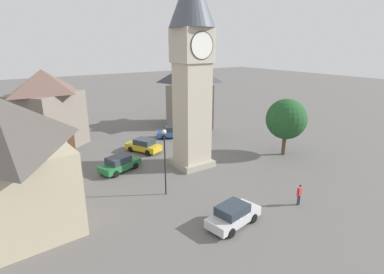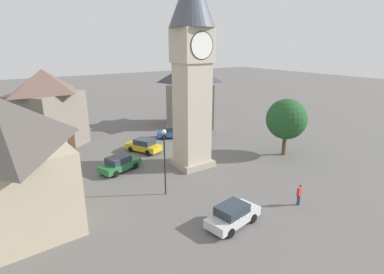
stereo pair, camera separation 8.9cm
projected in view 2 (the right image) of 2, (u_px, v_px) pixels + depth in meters
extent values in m
plane|color=#605E5B|center=(192.00, 165.00, 31.14)|extent=(200.00, 200.00, 0.00)
cube|color=#A59C89|center=(192.00, 162.00, 31.05)|extent=(3.49, 3.49, 0.60)
cube|color=#B7AD99|center=(192.00, 113.00, 29.55)|extent=(2.79, 2.79, 9.62)
cube|color=#B7AD99|center=(192.00, 45.00, 27.68)|extent=(3.12, 3.12, 3.07)
cylinder|color=white|center=(183.00, 45.00, 28.94)|extent=(2.34, 0.04, 2.34)
torus|color=black|center=(183.00, 45.00, 28.95)|extent=(2.40, 0.06, 2.40)
cube|color=black|center=(182.00, 42.00, 28.90)|extent=(0.05, 0.02, 0.66)
cube|color=black|center=(186.00, 45.00, 29.16)|extent=(0.89, 0.02, 0.04)
cylinder|color=white|center=(202.00, 45.00, 26.42)|extent=(2.34, 0.04, 2.34)
torus|color=black|center=(202.00, 45.00, 26.41)|extent=(2.40, 0.06, 2.40)
cube|color=#2D5BB7|center=(173.00, 133.00, 40.03)|extent=(4.44, 3.24, 0.64)
cube|color=#28333D|center=(174.00, 129.00, 39.87)|extent=(2.56, 2.29, 0.64)
cylinder|color=black|center=(164.00, 137.00, 39.16)|extent=(0.67, 0.46, 0.64)
cylinder|color=black|center=(163.00, 134.00, 40.67)|extent=(0.67, 0.46, 0.64)
cylinder|color=black|center=(183.00, 137.00, 39.55)|extent=(0.67, 0.46, 0.64)
cylinder|color=black|center=(181.00, 133.00, 41.06)|extent=(0.67, 0.46, 0.64)
cube|color=black|center=(158.00, 136.00, 39.77)|extent=(0.80, 1.57, 0.16)
cube|color=#236B38|center=(120.00, 165.00, 29.53)|extent=(4.43, 2.98, 0.64)
cube|color=#28333D|center=(118.00, 160.00, 29.23)|extent=(2.50, 2.18, 0.64)
cylinder|color=black|center=(124.00, 162.00, 31.01)|extent=(0.68, 0.42, 0.64)
cylinder|color=black|center=(135.00, 166.00, 30.10)|extent=(0.68, 0.42, 0.64)
cylinder|color=black|center=(105.00, 170.00, 29.11)|extent=(0.68, 0.42, 0.64)
cylinder|color=black|center=(116.00, 174.00, 28.21)|extent=(0.68, 0.42, 0.64)
cube|color=black|center=(135.00, 161.00, 31.15)|extent=(0.67, 1.61, 0.16)
cube|color=silver|center=(233.00, 217.00, 20.70)|extent=(4.33, 2.38, 0.64)
cube|color=#28333D|center=(232.00, 210.00, 20.42)|extent=(2.34, 1.90, 0.64)
cylinder|color=black|center=(235.00, 209.00, 22.15)|extent=(0.67, 0.33, 0.64)
cylinder|color=black|center=(253.00, 218.00, 21.05)|extent=(0.67, 0.33, 0.64)
cylinder|color=black|center=(212.00, 223.00, 20.52)|extent=(0.67, 0.33, 0.64)
cylinder|color=black|center=(231.00, 233.00, 19.42)|extent=(0.67, 0.33, 0.64)
cube|color=black|center=(250.00, 209.00, 22.11)|extent=(0.40, 1.66, 0.16)
cube|color=gold|center=(144.00, 147.00, 34.81)|extent=(3.32, 4.43, 0.64)
cube|color=#28333D|center=(144.00, 142.00, 34.56)|extent=(2.32, 2.57, 0.64)
cylinder|color=black|center=(131.00, 149.00, 34.82)|extent=(0.48, 0.67, 0.64)
cylinder|color=black|center=(140.00, 145.00, 36.14)|extent=(0.48, 0.67, 0.64)
cylinder|color=black|center=(148.00, 153.00, 33.64)|extent=(0.48, 0.67, 0.64)
cylinder|color=black|center=(156.00, 149.00, 34.96)|extent=(0.48, 0.67, 0.64)
cube|color=black|center=(130.00, 146.00, 35.84)|extent=(1.55, 0.84, 0.16)
cylinder|color=#2D3351|center=(298.00, 200.00, 23.24)|extent=(0.13, 0.13, 0.82)
cylinder|color=#2D3351|center=(299.00, 200.00, 23.34)|extent=(0.13, 0.13, 0.82)
cube|color=#D13838|center=(299.00, 192.00, 23.08)|extent=(0.36, 0.23, 0.60)
cylinder|color=#D13838|center=(297.00, 193.00, 22.97)|extent=(0.09, 0.09, 0.60)
cylinder|color=#D13838|center=(301.00, 192.00, 23.22)|extent=(0.09, 0.09, 0.60)
sphere|color=beige|center=(300.00, 186.00, 22.95)|extent=(0.22, 0.22, 0.22)
sphere|color=black|center=(300.00, 186.00, 22.93)|extent=(0.20, 0.20, 0.20)
cylinder|color=brown|center=(284.00, 144.00, 33.70)|extent=(0.44, 0.44, 2.54)
sphere|color=#1E4C23|center=(286.00, 119.00, 32.87)|extent=(4.41, 4.41, 4.41)
cube|color=tan|center=(6.00, 182.00, 20.82)|extent=(7.82, 10.99, 5.68)
cube|color=#422819|center=(64.00, 190.00, 23.45)|extent=(0.15, 1.10, 2.10)
cube|color=slate|center=(48.00, 121.00, 35.41)|extent=(9.09, 8.89, 6.58)
pyramid|color=brown|center=(43.00, 81.00, 34.06)|extent=(9.55, 9.34, 2.62)
cube|color=#422819|center=(72.00, 141.00, 35.20)|extent=(0.92, 0.74, 2.10)
cube|color=slate|center=(190.00, 104.00, 45.97)|extent=(9.18, 9.06, 6.39)
pyramid|color=#383842|center=(190.00, 73.00, 44.60)|extent=(9.63, 9.52, 2.88)
cube|color=#422819|center=(190.00, 123.00, 43.52)|extent=(0.97, 0.67, 2.10)
cylinder|color=black|center=(165.00, 165.00, 24.33)|extent=(0.12, 0.12, 5.19)
sphere|color=beige|center=(164.00, 132.00, 23.51)|extent=(0.36, 0.36, 0.36)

